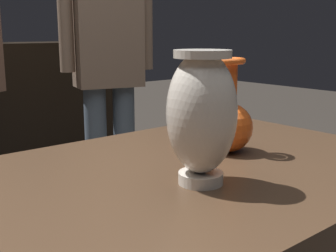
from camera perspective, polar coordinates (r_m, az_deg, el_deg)
The scene contains 3 objects.
vase_centerpiece at distance 0.74m, azimuth 4.38°, elevation 1.63°, with size 0.12×0.12×0.23m.
vase_tall_behind at distance 0.96m, azimuth 7.81°, elevation 0.59°, with size 0.11×0.11×0.20m.
visitor_near_right at distance 2.20m, azimuth -7.78°, elevation 9.01°, with size 0.46×0.26×1.60m.
Camera 1 is at (-0.43, -0.60, 1.06)m, focal length 47.06 mm.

